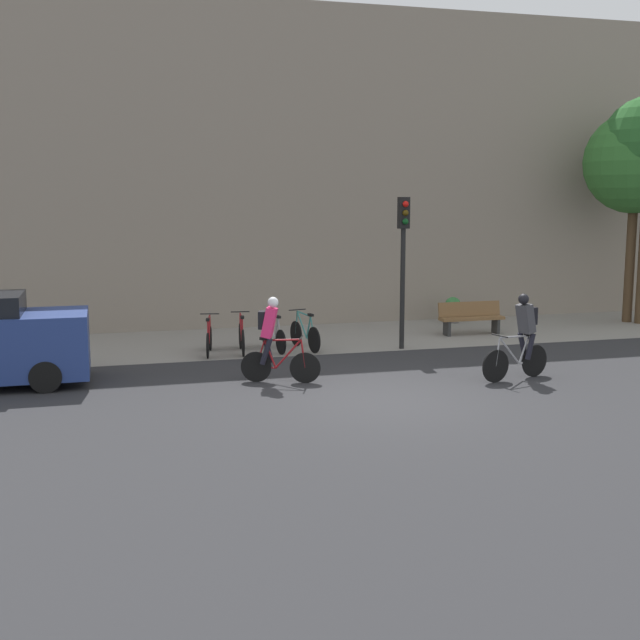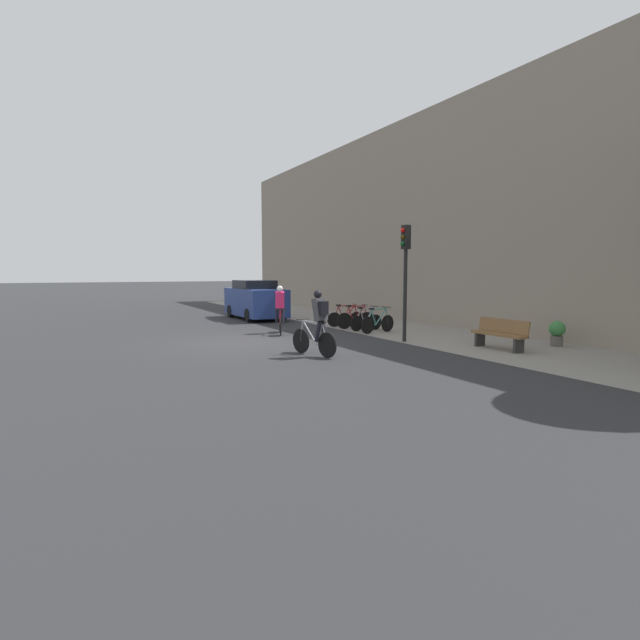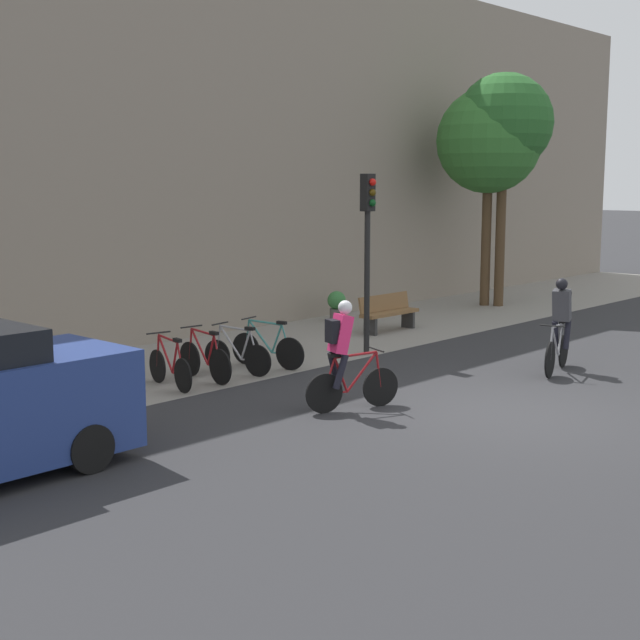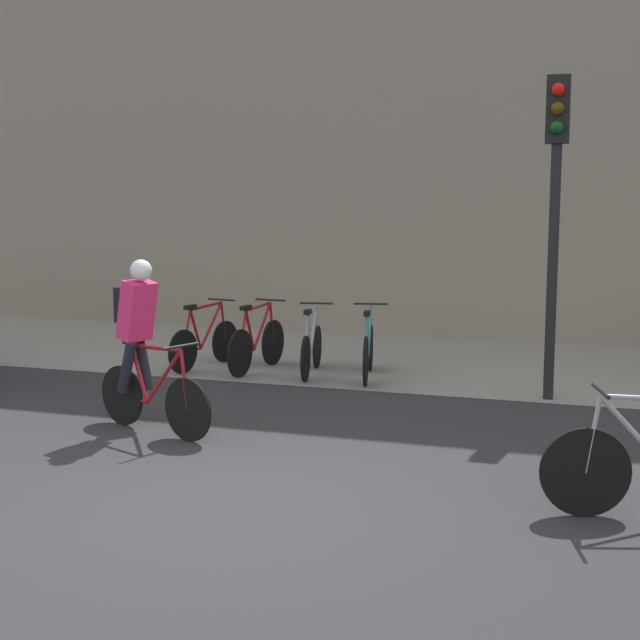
% 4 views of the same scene
% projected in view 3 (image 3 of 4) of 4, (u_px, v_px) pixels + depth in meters
% --- Properties ---
extents(ground, '(200.00, 200.00, 0.00)m').
position_uv_depth(ground, '(508.00, 413.00, 13.90)').
color(ground, '#2B2B2D').
extents(kerb_strip, '(44.00, 4.50, 0.01)m').
position_uv_depth(kerb_strip, '(223.00, 356.00, 18.43)').
color(kerb_strip, gray).
rests_on(kerb_strip, ground).
extents(building_facade, '(44.00, 0.60, 9.17)m').
position_uv_depth(building_facade, '(143.00, 135.00, 19.44)').
color(building_facade, gray).
rests_on(building_facade, ground).
extents(cyclist_pink, '(1.54, 0.68, 1.76)m').
position_uv_depth(cyclist_pink, '(343.00, 352.00, 13.88)').
color(cyclist_pink, black).
rests_on(cyclist_pink, ground).
extents(cyclist_grey, '(1.70, 0.61, 1.78)m').
position_uv_depth(cyclist_grey, '(560.00, 322.00, 16.87)').
color(cyclist_grey, black).
rests_on(cyclist_grey, ground).
extents(parked_bike_0, '(0.48, 1.56, 0.94)m').
position_uv_depth(parked_bike_0, '(170.00, 367.00, 15.55)').
color(parked_bike_0, black).
rests_on(parked_bike_0, ground).
extents(parked_bike_1, '(0.46, 1.62, 0.96)m').
position_uv_depth(parked_bike_1, '(205.00, 359.00, 16.12)').
color(parked_bike_1, black).
rests_on(parked_bike_1, ground).
extents(parked_bike_2, '(0.46, 1.56, 0.93)m').
position_uv_depth(parked_bike_2, '(237.00, 354.00, 16.69)').
color(parked_bike_2, black).
rests_on(parked_bike_2, ground).
extents(parked_bike_3, '(0.50, 1.65, 0.95)m').
position_uv_depth(parked_bike_3, '(268.00, 348.00, 17.26)').
color(parked_bike_3, black).
rests_on(parked_bike_3, ground).
extents(traffic_light_pole, '(0.26, 0.30, 3.74)m').
position_uv_depth(traffic_light_pole, '(368.00, 231.00, 18.26)').
color(traffic_light_pole, black).
rests_on(traffic_light_pole, ground).
extents(bench, '(1.82, 0.44, 0.89)m').
position_uv_depth(bench, '(388.00, 312.00, 21.48)').
color(bench, brown).
rests_on(bench, ground).
extents(street_tree_0, '(2.78, 2.78, 6.64)m').
position_uv_depth(street_tree_0, '(504.00, 124.00, 25.19)').
color(street_tree_0, '#4C3823').
rests_on(street_tree_0, ground).
extents(street_tree_1, '(3.01, 3.01, 6.25)m').
position_uv_depth(street_tree_1, '(489.00, 142.00, 25.39)').
color(street_tree_1, '#4C3823').
rests_on(street_tree_1, ground).
extents(potted_plant, '(0.48, 0.48, 0.78)m').
position_uv_depth(potted_plant, '(337.00, 304.00, 23.09)').
color(potted_plant, '#56514C').
rests_on(potted_plant, ground).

